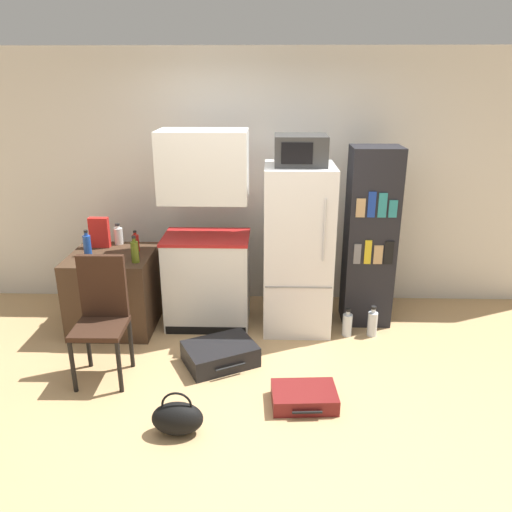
{
  "coord_description": "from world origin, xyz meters",
  "views": [
    {
      "loc": [
        0.19,
        -3.21,
        2.36
      ],
      "look_at": [
        0.08,
        0.85,
        0.88
      ],
      "focal_mm": 35.0,
      "sensor_mm": 36.0,
      "label": 1
    }
  ],
  "objects_px": {
    "water_bottle_front": "(347,324)",
    "water_bottle_middle": "(372,323)",
    "side_table": "(115,290)",
    "suitcase_large_flat": "(304,397)",
    "bookshelf": "(370,238)",
    "bottle_blue_soda": "(87,245)",
    "refrigerator": "(298,249)",
    "chair": "(102,309)",
    "microwave": "(301,150)",
    "bowl": "(108,263)",
    "bottle_ketchup_red": "(136,243)",
    "kitchen_hutch": "(206,239)",
    "bottle_milk_white": "(118,235)",
    "cereal_box": "(99,232)",
    "suitcase_small_flat": "(220,354)",
    "handbag": "(177,418)",
    "bottle_olive_oil": "(135,251)"
  },
  "relations": [
    {
      "from": "bottle_blue_soda",
      "to": "bowl",
      "type": "distance_m",
      "value": 0.38
    },
    {
      "from": "bottle_olive_oil",
      "to": "water_bottle_front",
      "type": "bearing_deg",
      "value": 1.89
    },
    {
      "from": "bottle_blue_soda",
      "to": "water_bottle_middle",
      "type": "bearing_deg",
      "value": -2.22
    },
    {
      "from": "bottle_olive_oil",
      "to": "water_bottle_front",
      "type": "height_order",
      "value": "bottle_olive_oil"
    },
    {
      "from": "bottle_ketchup_red",
      "to": "suitcase_small_flat",
      "type": "xyz_separation_m",
      "value": [
        0.87,
        -0.77,
        -0.75
      ]
    },
    {
      "from": "refrigerator",
      "to": "bottle_ketchup_red",
      "type": "xyz_separation_m",
      "value": [
        -1.56,
        0.03,
        0.04
      ]
    },
    {
      "from": "bottle_olive_oil",
      "to": "water_bottle_middle",
      "type": "height_order",
      "value": "bottle_olive_oil"
    },
    {
      "from": "side_table",
      "to": "cereal_box",
      "type": "xyz_separation_m",
      "value": [
        -0.16,
        0.21,
        0.53
      ]
    },
    {
      "from": "suitcase_small_flat",
      "to": "chair",
      "type": "bearing_deg",
      "value": 162.94
    },
    {
      "from": "refrigerator",
      "to": "suitcase_large_flat",
      "type": "height_order",
      "value": "refrigerator"
    },
    {
      "from": "bottle_olive_oil",
      "to": "bottle_ketchup_red",
      "type": "bearing_deg",
      "value": 103.37
    },
    {
      "from": "bowl",
      "to": "suitcase_large_flat",
      "type": "relative_size",
      "value": 0.24
    },
    {
      "from": "suitcase_small_flat",
      "to": "refrigerator",
      "type": "bearing_deg",
      "value": 19.78
    },
    {
      "from": "kitchen_hutch",
      "to": "bottle_ketchup_red",
      "type": "xyz_separation_m",
      "value": [
        -0.68,
        -0.01,
        -0.04
      ]
    },
    {
      "from": "handbag",
      "to": "bookshelf",
      "type": "bearing_deg",
      "value": 48.04
    },
    {
      "from": "bottle_blue_soda",
      "to": "suitcase_large_flat",
      "type": "relative_size",
      "value": 0.48
    },
    {
      "from": "bottle_olive_oil",
      "to": "suitcase_large_flat",
      "type": "height_order",
      "value": "bottle_olive_oil"
    },
    {
      "from": "bottle_olive_oil",
      "to": "water_bottle_middle",
      "type": "relative_size",
      "value": 0.82
    },
    {
      "from": "refrigerator",
      "to": "suitcase_large_flat",
      "type": "distance_m",
      "value": 1.49
    },
    {
      "from": "refrigerator",
      "to": "chair",
      "type": "bearing_deg",
      "value": -150.92
    },
    {
      "from": "chair",
      "to": "microwave",
      "type": "bearing_deg",
      "value": 28.05
    },
    {
      "from": "microwave",
      "to": "refrigerator",
      "type": "bearing_deg",
      "value": 74.54
    },
    {
      "from": "side_table",
      "to": "suitcase_small_flat",
      "type": "xyz_separation_m",
      "value": [
        1.09,
        -0.67,
        -0.29
      ]
    },
    {
      "from": "water_bottle_front",
      "to": "water_bottle_middle",
      "type": "height_order",
      "value": "water_bottle_middle"
    },
    {
      "from": "bottle_olive_oil",
      "to": "water_bottle_front",
      "type": "xyz_separation_m",
      "value": [
        1.97,
        0.06,
        -0.74
      ]
    },
    {
      "from": "suitcase_large_flat",
      "to": "water_bottle_middle",
      "type": "distance_m",
      "value": 1.31
    },
    {
      "from": "bottle_ketchup_red",
      "to": "bowl",
      "type": "xyz_separation_m",
      "value": [
        -0.16,
        -0.37,
        -0.07
      ]
    },
    {
      "from": "bottle_blue_soda",
      "to": "handbag",
      "type": "xyz_separation_m",
      "value": [
        1.09,
        -1.55,
        -0.73
      ]
    },
    {
      "from": "microwave",
      "to": "bookshelf",
      "type": "distance_m",
      "value": 1.12
    },
    {
      "from": "refrigerator",
      "to": "bottle_milk_white",
      "type": "relative_size",
      "value": 7.63
    },
    {
      "from": "kitchen_hutch",
      "to": "microwave",
      "type": "height_order",
      "value": "kitchen_hutch"
    },
    {
      "from": "bookshelf",
      "to": "handbag",
      "type": "xyz_separation_m",
      "value": [
        -1.6,
        -1.78,
        -0.75
      ]
    },
    {
      "from": "refrigerator",
      "to": "water_bottle_front",
      "type": "xyz_separation_m",
      "value": [
        0.48,
        -0.21,
        -0.68
      ]
    },
    {
      "from": "side_table",
      "to": "bottle_blue_soda",
      "type": "bearing_deg",
      "value": -170.66
    },
    {
      "from": "bookshelf",
      "to": "cereal_box",
      "type": "bearing_deg",
      "value": 179.66
    },
    {
      "from": "cereal_box",
      "to": "suitcase_small_flat",
      "type": "bearing_deg",
      "value": -35.07
    },
    {
      "from": "side_table",
      "to": "chair",
      "type": "relative_size",
      "value": 0.77
    },
    {
      "from": "side_table",
      "to": "bowl",
      "type": "xyz_separation_m",
      "value": [
        0.07,
        -0.28,
        0.39
      ]
    },
    {
      "from": "suitcase_large_flat",
      "to": "cereal_box",
      "type": "bearing_deg",
      "value": 139.9
    },
    {
      "from": "bottle_milk_white",
      "to": "cereal_box",
      "type": "xyz_separation_m",
      "value": [
        -0.15,
        -0.1,
        0.06
      ]
    },
    {
      "from": "bookshelf",
      "to": "bottle_blue_soda",
      "type": "height_order",
      "value": "bookshelf"
    },
    {
      "from": "bottle_milk_white",
      "to": "chair",
      "type": "bearing_deg",
      "value": -81.31
    },
    {
      "from": "side_table",
      "to": "kitchen_hutch",
      "type": "distance_m",
      "value": 1.04
    },
    {
      "from": "chair",
      "to": "bottle_olive_oil",
      "type": "bearing_deg",
      "value": 77.47
    },
    {
      "from": "refrigerator",
      "to": "microwave",
      "type": "bearing_deg",
      "value": -105.46
    },
    {
      "from": "side_table",
      "to": "suitcase_large_flat",
      "type": "height_order",
      "value": "side_table"
    },
    {
      "from": "refrigerator",
      "to": "cereal_box",
      "type": "height_order",
      "value": "refrigerator"
    },
    {
      "from": "side_table",
      "to": "refrigerator",
      "type": "xyz_separation_m",
      "value": [
        1.78,
        0.06,
        0.42
      ]
    },
    {
      "from": "water_bottle_front",
      "to": "kitchen_hutch",
      "type": "bearing_deg",
      "value": 169.6
    },
    {
      "from": "water_bottle_middle",
      "to": "suitcase_small_flat",
      "type": "bearing_deg",
      "value": -159.25
    }
  ]
}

